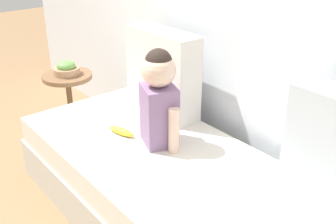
{
  "coord_description": "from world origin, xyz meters",
  "views": [
    {
      "loc": [
        1.19,
        -1.09,
        1.48
      ],
      "look_at": [
        -0.15,
        0.0,
        0.65
      ],
      "focal_mm": 43.83,
      "sensor_mm": 36.0,
      "label": 1
    }
  ],
  "objects": [
    {
      "name": "toddler",
      "position": [
        -0.3,
        0.06,
        0.66
      ],
      "size": [
        0.3,
        0.21,
        0.51
      ],
      "color": "gray",
      "rests_on": "couch"
    },
    {
      "name": "banana",
      "position": [
        -0.49,
        -0.05,
        0.42
      ],
      "size": [
        0.18,
        0.09,
        0.04
      ],
      "primitive_type": "ellipsoid",
      "rotation": [
        0.0,
        0.0,
        0.28
      ],
      "color": "yellow",
      "rests_on": "couch"
    },
    {
      "name": "throw_pillow_left",
      "position": [
        -0.59,
        0.31,
        0.65
      ],
      "size": [
        0.51,
        0.16,
        0.5
      ],
      "primitive_type": "cube",
      "color": "silver",
      "rests_on": "couch"
    },
    {
      "name": "couch",
      "position": [
        0.0,
        0.0,
        0.2
      ],
      "size": [
        2.15,
        0.83,
        0.4
      ],
      "color": "beige",
      "rests_on": "ground"
    },
    {
      "name": "fruit_bowl",
      "position": [
        -1.38,
        0.07,
        0.51
      ],
      "size": [
        0.18,
        0.18,
        0.1
      ],
      "color": "tan",
      "rests_on": "side_table"
    },
    {
      "name": "side_table",
      "position": [
        -1.38,
        0.07,
        0.36
      ],
      "size": [
        0.35,
        0.35,
        0.47
      ],
      "color": "brown",
      "rests_on": "ground"
    }
  ]
}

